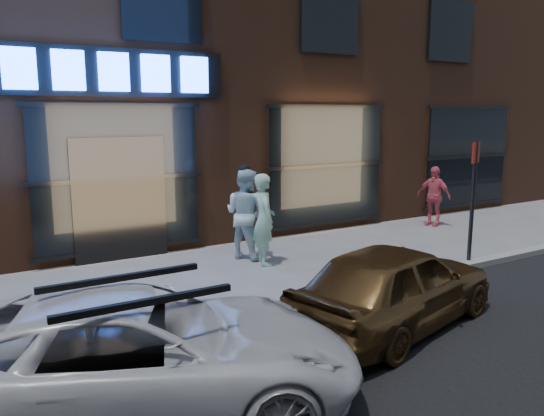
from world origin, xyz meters
The scene contains 9 objects.
ground centered at (0.00, 0.00, 0.00)m, with size 90.00×90.00×0.00m, color slate.
curb centered at (0.00, 0.00, 0.06)m, with size 60.00×0.25×0.12m, color gray.
storefront_building centered at (0.00, 7.99, 5.15)m, with size 30.20×8.28×10.30m.
man_bowtie centered at (2.24, 2.20, 0.87)m, with size 0.63×0.42×1.74m, color #A2D6BF.
man_cap centered at (2.14, 2.77, 0.89)m, with size 0.87×0.68×1.79m, color white.
passerby centered at (7.71, 3.05, 0.76)m, with size 0.89×0.37×1.52m, color #ED6174.
white_suv centered at (-1.34, -1.60, 0.60)m, with size 1.99×4.31×1.20m, color silver.
gold_sedan centered at (2.24, -1.32, 0.59)m, with size 1.40×3.48×1.19m, color brown.
sign_post centered at (5.49, 0.10, 1.42)m, with size 0.36×0.17×2.35m.
Camera 1 is at (-2.63, -6.31, 2.87)m, focal length 35.00 mm.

